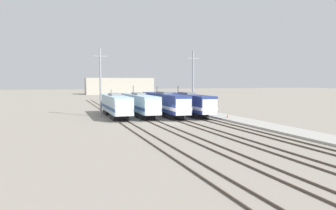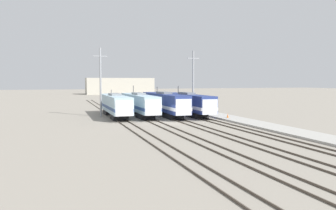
% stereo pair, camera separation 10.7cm
% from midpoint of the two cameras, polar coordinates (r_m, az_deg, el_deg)
% --- Properties ---
extents(ground_plane, '(400.00, 400.00, 0.00)m').
position_cam_midpoint_polar(ground_plane, '(48.40, 0.24, -2.99)').
color(ground_plane, gray).
extents(rail_pair_far_left, '(1.51, 120.00, 0.15)m').
position_cam_midpoint_polar(rail_pair_far_left, '(46.74, -7.20, -3.19)').
color(rail_pair_far_left, '#4C4238').
rests_on(rail_pair_far_left, ground_plane).
extents(rail_pair_center_left, '(1.51, 120.00, 0.15)m').
position_cam_midpoint_polar(rail_pair_center_left, '(47.75, -2.18, -3.01)').
color(rail_pair_center_left, '#4C4238').
rests_on(rail_pair_center_left, ground_plane).
extents(rail_pair_center_right, '(1.51, 120.00, 0.15)m').
position_cam_midpoint_polar(rail_pair_center_right, '(49.11, 2.60, -2.81)').
color(rail_pair_center_right, '#4C4238').
rests_on(rail_pair_center_right, ground_plane).
extents(rail_pair_far_right, '(1.51, 120.00, 0.15)m').
position_cam_midpoint_polar(rail_pair_far_right, '(50.78, 7.09, -2.60)').
color(rail_pair_far_right, '#4C4238').
rests_on(rail_pair_far_right, ground_plane).
extents(locomotive_far_left, '(2.91, 17.18, 4.48)m').
position_cam_midpoint_polar(locomotive_far_left, '(55.72, -9.11, 0.03)').
color(locomotive_far_left, '#232326').
rests_on(locomotive_far_left, ground_plane).
extents(locomotive_center_left, '(2.74, 18.87, 5.22)m').
position_cam_midpoint_polar(locomotive_center_left, '(57.02, -4.97, 0.19)').
color(locomotive_center_left, '#232326').
rests_on(locomotive_center_left, ground_plane).
extents(locomotive_center_right, '(2.77, 19.14, 5.00)m').
position_cam_midpoint_polar(locomotive_center_right, '(56.99, -0.51, 0.28)').
color(locomotive_center_right, black).
rests_on(locomotive_center_right, ground_plane).
extents(locomotive_far_right, '(2.78, 19.45, 5.12)m').
position_cam_midpoint_polar(locomotive_far_right, '(58.41, 3.48, 0.30)').
color(locomotive_far_right, black).
rests_on(locomotive_far_right, ground_plane).
extents(catenary_tower_left, '(2.30, 0.32, 11.63)m').
position_cam_midpoint_polar(catenary_tower_left, '(56.51, -11.62, 4.07)').
color(catenary_tower_left, gray).
rests_on(catenary_tower_left, ground_plane).
extents(catenary_tower_right, '(2.30, 0.32, 11.63)m').
position_cam_midpoint_polar(catenary_tower_right, '(60.91, 4.45, 4.15)').
color(catenary_tower_right, gray).
rests_on(catenary_tower_right, ground_plane).
extents(platform, '(4.00, 120.00, 0.26)m').
position_cam_midpoint_polar(platform, '(52.74, 11.25, -2.34)').
color(platform, '#A8A59E').
rests_on(platform, ground_plane).
extents(traffic_cone, '(0.30, 0.30, 0.66)m').
position_cam_midpoint_polar(traffic_cone, '(52.77, 10.42, -1.82)').
color(traffic_cone, orange).
rests_on(traffic_cone, platform).
extents(depot_building, '(30.72, 9.39, 7.42)m').
position_cam_midpoint_polar(depot_building, '(153.55, -8.35, 3.29)').
color(depot_building, '#B2AD9E').
rests_on(depot_building, ground_plane).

